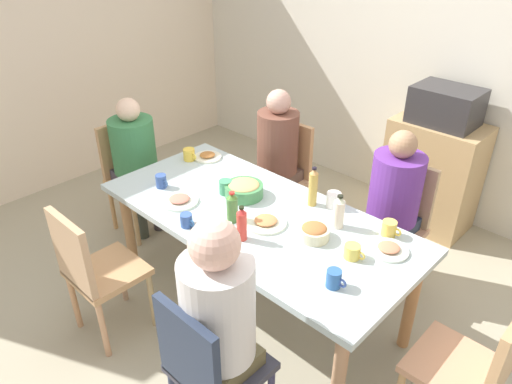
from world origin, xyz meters
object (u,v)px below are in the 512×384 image
object	(u,v)px
dining_table	(256,224)
chair_3	(208,366)
plate_3	(266,222)
bottle_1	(313,187)
person_1	(277,151)
person_4	(135,154)
cup_7	(187,220)
plate_0	(389,249)
bottle_2	(232,208)
chair_0	(475,366)
side_cabinet	(431,175)
plate_2	(179,200)
cup_6	(389,229)
chair_1	(283,171)
bottle_0	(242,224)
cup_3	(334,200)
chair_2	(396,219)
bowl_0	(244,189)
chair_4	(132,171)
plate_4	(212,226)
plate_1	(207,156)
person_3	(220,316)
cup_1	(189,155)
chair_5	(93,269)
bowl_1	(314,232)
microwave	(446,106)
cup_2	(334,279)
cup_5	(353,252)
cup_0	(226,187)

from	to	relation	value
dining_table	chair_3	world-z (taller)	chair_3
plate_3	bottle_1	xyz separation A→B (m)	(0.06, 0.36, 0.11)
dining_table	person_1	distance (m)	0.91
person_4	cup_7	xyz separation A→B (m)	(1.10, -0.38, 0.07)
plate_0	bottle_2	bearing A→B (deg)	-155.51
chair_0	side_cabinet	xyz separation A→B (m)	(-1.04, 1.72, -0.06)
person_1	plate_2	size ratio (longest dim) A/B	5.08
person_4	cup_6	bearing A→B (deg)	9.99
chair_1	dining_table	bearing A→B (deg)	-59.27
cup_7	bottle_0	xyz separation A→B (m)	(0.32, 0.13, 0.06)
dining_table	cup_6	size ratio (longest dim) A/B	17.08
person_1	cup_3	bearing A→B (deg)	-24.70
chair_2	plate_3	distance (m)	0.99
bowl_0	chair_4	bearing A→B (deg)	-175.29
chair_0	chair_1	distance (m)	2.06
plate_4	plate_1	bearing A→B (deg)	140.44
bottle_1	chair_3	bearing A→B (deg)	-74.58
person_3	cup_1	xyz separation A→B (m)	(-1.36, 0.94, 0.00)
chair_0	plate_0	world-z (taller)	chair_0
plate_0	chair_5	bearing A→B (deg)	-140.18
bowl_0	cup_3	distance (m)	0.57
person_3	cup_6	size ratio (longest dim) A/B	10.78
side_cabinet	person_3	bearing A→B (deg)	-86.30
dining_table	plate_3	world-z (taller)	plate_3
bowl_1	microwave	world-z (taller)	microwave
plate_4	cup_2	size ratio (longest dim) A/B	2.12
cup_7	bottle_0	distance (m)	0.35
chair_4	cup_5	world-z (taller)	chair_4
chair_4	cup_6	bearing A→B (deg)	9.57
dining_table	plate_0	world-z (taller)	plate_0
chair_2	plate_2	distance (m)	1.45
person_3	cup_5	distance (m)	0.81
cup_5	plate_1	bearing A→B (deg)	169.81
chair_4	bottle_0	xyz separation A→B (m)	(1.51, -0.24, 0.31)
bottle_1	cup_7	bearing A→B (deg)	-118.58
person_1	bottle_1	distance (m)	0.82
chair_1	bottle_2	xyz separation A→B (m)	(0.46, -1.00, 0.30)
cup_1	cup_3	xyz separation A→B (m)	(1.15, 0.20, 0.00)
chair_1	chair_5	distance (m)	1.69
cup_1	bottle_2	distance (m)	0.88
bottle_1	microwave	world-z (taller)	microwave
cup_0	bowl_0	bearing A→B (deg)	28.47
bottle_0	plate_0	bearing A→B (deg)	35.52
plate_3	bowl_1	world-z (taller)	bowl_1
cup_1	bottle_0	xyz separation A→B (m)	(0.98, -0.43, 0.06)
chair_4	bottle_0	world-z (taller)	bottle_0
chair_5	plate_1	world-z (taller)	chair_5
plate_4	cup_2	xyz separation A→B (m)	(0.80, 0.07, 0.03)
chair_4	bowl_0	xyz separation A→B (m)	(1.18, 0.10, 0.26)
chair_3	plate_1	size ratio (longest dim) A/B	4.38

